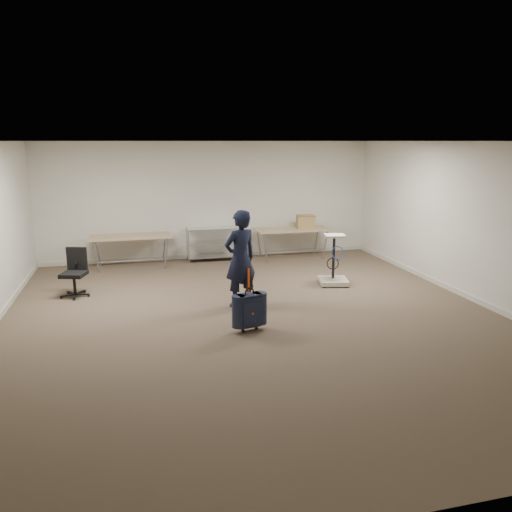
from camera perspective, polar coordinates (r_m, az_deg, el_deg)
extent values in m
plane|color=#483C2C|center=(8.11, -0.07, -7.19)|extent=(9.00, 9.00, 0.00)
plane|color=beige|center=(12.11, -5.26, 6.32)|extent=(8.00, 0.00, 8.00)
plane|color=beige|center=(3.70, 17.30, -9.89)|extent=(8.00, 0.00, 8.00)
plane|color=beige|center=(9.52, 24.04, 3.42)|extent=(0.00, 9.00, 9.00)
plane|color=white|center=(7.61, -0.08, 13.00)|extent=(8.00, 8.00, 0.00)
cube|color=beige|center=(12.33, -5.12, 0.07)|extent=(8.00, 0.02, 0.10)
cube|color=beige|center=(9.80, 23.27, -4.38)|extent=(0.02, 9.00, 0.10)
cube|color=tan|center=(11.53, -14.13, 2.18)|extent=(1.80, 0.75, 0.03)
cylinder|color=gray|center=(11.64, -13.98, -0.54)|extent=(1.50, 0.02, 0.02)
cylinder|color=gray|center=(11.33, -17.81, -0.12)|extent=(0.13, 0.04, 0.69)
cylinder|color=gray|center=(11.33, -10.23, 0.29)|extent=(0.13, 0.04, 0.69)
cylinder|color=gray|center=(11.92, -17.65, 0.51)|extent=(0.13, 0.04, 0.69)
cylinder|color=gray|center=(11.91, -10.44, 0.91)|extent=(0.13, 0.04, 0.69)
cube|color=tan|center=(12.12, 4.14, 3.06)|extent=(1.80, 0.75, 0.03)
cylinder|color=gray|center=(12.23, 4.10, 0.46)|extent=(1.50, 0.02, 0.02)
cylinder|color=gray|center=(11.69, 1.07, 0.90)|extent=(0.13, 0.04, 0.69)
cylinder|color=gray|center=(12.16, 7.91, 1.25)|extent=(0.13, 0.04, 0.69)
cylinder|color=gray|center=(12.26, 0.34, 1.47)|extent=(0.13, 0.04, 0.69)
cylinder|color=gray|center=(12.71, 6.91, 1.79)|extent=(0.13, 0.04, 0.69)
cylinder|color=silver|center=(11.68, -7.67, 1.03)|extent=(0.02, 0.02, 0.80)
cylinder|color=silver|center=(11.86, -1.90, 1.33)|extent=(0.02, 0.02, 0.80)
cylinder|color=silver|center=(12.11, -7.91, 1.46)|extent=(0.02, 0.02, 0.80)
cylinder|color=silver|center=(12.30, -2.34, 1.74)|extent=(0.02, 0.02, 0.80)
cube|color=silver|center=(12.04, -4.91, 0.00)|extent=(1.20, 0.45, 0.02)
cube|color=silver|center=(11.96, -4.94, 1.63)|extent=(1.20, 0.45, 0.02)
cube|color=silver|center=(11.90, -4.97, 3.19)|extent=(1.20, 0.45, 0.01)
imported|color=black|center=(8.51, -1.80, -0.31)|extent=(0.72, 0.60, 1.68)
cube|color=black|center=(7.50, -0.75, -6.16)|extent=(0.39, 0.27, 0.49)
cube|color=black|center=(7.60, -0.81, -7.96)|extent=(0.34, 0.21, 0.03)
cylinder|color=black|center=(7.56, -1.53, -8.47)|extent=(0.04, 0.07, 0.07)
cylinder|color=black|center=(7.65, 0.02, -8.20)|extent=(0.04, 0.07, 0.07)
torus|color=black|center=(7.41, -0.76, -4.18)|extent=(0.16, 0.05, 0.15)
cube|color=#FF4A0D|center=(7.38, -0.83, -2.82)|extent=(0.03, 0.01, 0.38)
cylinder|color=black|center=(9.82, -19.95, -4.12)|extent=(0.54, 0.54, 0.08)
cylinder|color=black|center=(9.77, -20.03, -3.09)|extent=(0.05, 0.05, 0.36)
cube|color=black|center=(9.72, -20.12, -1.97)|extent=(0.52, 0.52, 0.07)
cube|color=black|center=(9.84, -19.79, -0.27)|extent=(0.38, 0.16, 0.43)
cube|color=beige|center=(10.11, 8.82, -2.83)|extent=(0.65, 0.65, 0.09)
cylinder|color=black|center=(9.85, 8.12, -3.51)|extent=(0.07, 0.07, 0.04)
cylinder|color=black|center=(10.04, 8.79, -0.10)|extent=(0.05, 0.05, 0.88)
cube|color=beige|center=(9.90, 9.00, 2.30)|extent=(0.45, 0.40, 0.04)
torus|color=blue|center=(9.91, 9.42, 0.35)|extent=(0.30, 0.17, 0.27)
cube|color=olive|center=(12.19, 5.69, 3.92)|extent=(0.46, 0.37, 0.32)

